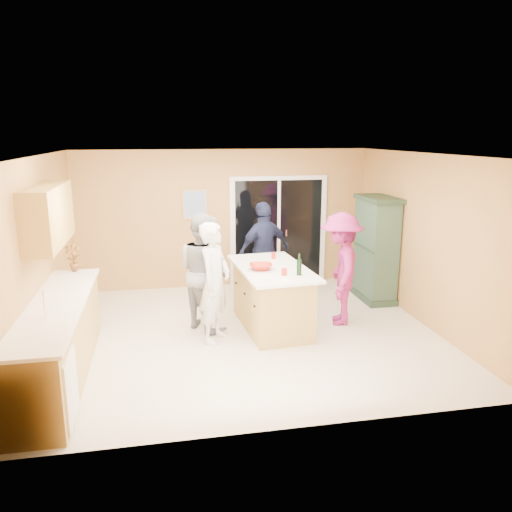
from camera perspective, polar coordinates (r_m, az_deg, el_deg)
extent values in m
plane|color=beige|center=(7.48, -1.00, -8.83)|extent=(5.50, 5.50, 0.00)
cube|color=white|center=(6.90, -1.09, 11.51)|extent=(5.50, 5.00, 0.10)
cube|color=#E2A25D|center=(9.50, -3.64, 4.24)|extent=(5.50, 0.10, 2.60)
cube|color=#E2A25D|center=(4.73, 4.21, -5.72)|extent=(5.50, 0.10, 2.60)
cube|color=#E2A25D|center=(7.15, -23.29, -0.07)|extent=(0.10, 5.00, 2.60)
cube|color=#E2A25D|center=(8.01, 18.74, 1.72)|extent=(0.10, 5.00, 2.60)
cube|color=#B79447|center=(6.50, -21.60, -9.13)|extent=(0.60, 3.00, 0.90)
cube|color=white|center=(5.55, -23.50, -13.97)|extent=(0.62, 0.60, 0.72)
cube|color=white|center=(6.34, -21.84, -5.20)|extent=(0.65, 3.05, 0.04)
cylinder|color=silver|center=(5.83, -23.02, -5.20)|extent=(0.02, 0.02, 0.30)
cube|color=#B79447|center=(6.82, -22.66, 4.29)|extent=(0.35, 1.60, 0.75)
cube|color=silver|center=(9.71, 2.57, 2.95)|extent=(1.90, 0.05, 2.10)
cube|color=black|center=(9.69, 2.59, 2.93)|extent=(1.70, 0.03, 1.94)
cube|color=silver|center=(9.69, 2.60, 2.93)|extent=(0.06, 0.04, 1.94)
cube|color=silver|center=(9.72, 3.47, 2.66)|extent=(0.02, 0.03, 0.12)
cube|color=tan|center=(9.39, -7.00, 5.89)|extent=(0.46, 0.03, 0.56)
cube|color=#4C659E|center=(9.37, -7.00, 5.88)|extent=(0.38, 0.02, 0.48)
cube|color=#B79447|center=(7.56, 1.81, -4.88)|extent=(0.94, 1.66, 0.91)
cube|color=white|center=(7.42, 1.84, -1.42)|extent=(1.11, 1.87, 0.04)
cube|color=black|center=(7.70, 1.79, -7.72)|extent=(0.86, 1.57, 0.10)
cube|color=#203425|center=(9.20, 13.24, -4.44)|extent=(0.51, 0.96, 0.11)
cube|color=#37523E|center=(8.97, 13.54, 0.74)|extent=(0.45, 0.91, 1.71)
cube|color=#203425|center=(8.82, 13.86, 6.39)|extent=(0.53, 1.00, 0.07)
imported|color=silver|center=(6.98, -4.74, -3.06)|extent=(0.67, 0.75, 1.71)
imported|color=gray|center=(7.48, -5.97, -1.73)|extent=(1.02, 1.08, 1.76)
imported|color=#1B1F3C|center=(8.75, 0.94, 0.56)|extent=(1.11, 0.78, 1.74)
imported|color=#851D54|center=(7.73, 9.64, -1.47)|extent=(0.95, 1.26, 1.73)
imported|color=#AC2313|center=(7.27, 0.54, -1.23)|extent=(0.38, 0.38, 0.08)
imported|color=red|center=(7.63, -20.19, -0.15)|extent=(0.24, 0.17, 0.42)
cylinder|color=#AC2313|center=(7.90, 2.01, 0.05)|extent=(0.08, 0.08, 0.10)
cylinder|color=#AC2313|center=(6.93, 3.24, -1.89)|extent=(0.09, 0.09, 0.11)
cylinder|color=black|center=(6.99, 4.95, -1.29)|extent=(0.07, 0.07, 0.23)
cylinder|color=black|center=(6.95, 4.98, -0.06)|extent=(0.03, 0.03, 0.08)
cylinder|color=white|center=(6.89, 3.69, -2.40)|extent=(0.30, 0.30, 0.02)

